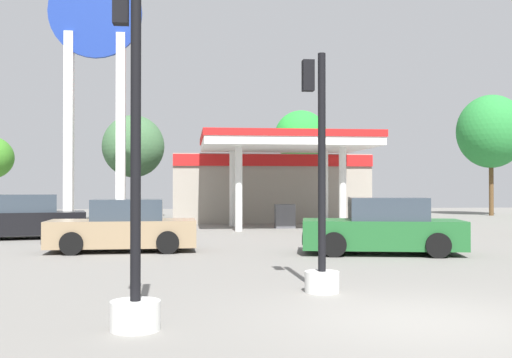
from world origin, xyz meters
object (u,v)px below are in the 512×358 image
object	(u,v)px
station_pole_sign	(95,42)
tree_1	(133,146)
car_4	(123,228)
car_1	(383,228)
traffic_signal_0	(320,219)
tree_3	(491,132)
car_0	(22,219)
tree_2	(301,137)
traffic_signal_1	(134,226)

from	to	relation	value
station_pole_sign	tree_1	xyz separation A→B (m)	(0.93, 9.37, -4.23)
car_4	tree_1	bearing A→B (deg)	94.10
car_1	traffic_signal_0	size ratio (longest dim) A/B	1.10
traffic_signal_0	tree_3	distance (m)	33.23
station_pole_sign	car_1	size ratio (longest dim) A/B	2.81
car_0	car_1	size ratio (longest dim) A/B	1.01
station_pole_sign	car_0	size ratio (longest dim) A/B	2.77
station_pole_sign	tree_2	size ratio (longest dim) A/B	1.95
traffic_signal_1	station_pole_sign	bearing A→B (deg)	99.70
traffic_signal_0	tree_2	world-z (taller)	tree_2
tree_1	tree_2	xyz separation A→B (m)	(10.64, 1.11, 0.77)
traffic_signal_1	traffic_signal_0	bearing A→B (deg)	40.12
tree_3	car_1	bearing A→B (deg)	-123.59
car_1	traffic_signal_0	xyz separation A→B (m)	(-3.13, -6.06, 0.60)
car_1	car_4	distance (m)	7.57
traffic_signal_1	tree_1	bearing A→B (deg)	94.94
station_pole_sign	car_4	size ratio (longest dim) A/B	3.07
car_0	traffic_signal_1	bearing A→B (deg)	-70.59
tree_1	traffic_signal_0	bearing A→B (deg)	-78.23
traffic_signal_0	traffic_signal_1	size ratio (longest dim) A/B	0.91
car_0	tree_1	bearing A→B (deg)	79.42
tree_1	tree_3	distance (m)	23.35
tree_1	car_1	bearing A→B (deg)	-67.48
car_0	tree_1	world-z (taller)	tree_1
tree_2	traffic_signal_0	bearing A→B (deg)	-99.83
car_4	traffic_signal_0	world-z (taller)	traffic_signal_0
tree_1	tree_3	bearing A→B (deg)	1.18
car_0	tree_2	world-z (taller)	tree_2
station_pole_sign	car_1	distance (m)	17.33
traffic_signal_0	tree_1	world-z (taller)	tree_1
car_0	car_1	distance (m)	13.31
car_0	car_1	bearing A→B (deg)	-29.33
station_pole_sign	tree_1	size ratio (longest dim) A/B	2.12
traffic_signal_0	tree_3	world-z (taller)	tree_3
traffic_signal_0	tree_1	distance (m)	28.13
car_0	car_4	distance (m)	6.51
station_pole_sign	car_0	xyz separation A→B (m)	(-1.83, -5.43, -7.87)
car_0	tree_1	xyz separation A→B (m)	(2.77, 14.80, 3.64)
traffic_signal_0	station_pole_sign	bearing A→B (deg)	110.24
station_pole_sign	car_0	world-z (taller)	station_pole_sign
car_1	car_4	world-z (taller)	car_1
car_1	tree_2	world-z (taller)	tree_2
car_1	tree_3	xyz separation A→B (m)	(14.48, 21.80, 4.84)
car_1	tree_3	size ratio (longest dim) A/B	0.60
car_0	car_1	world-z (taller)	car_0
car_1	tree_1	xyz separation A→B (m)	(-8.84, 21.32, 3.65)
tree_2	car_1	bearing A→B (deg)	-94.59
car_4	car_0	bearing A→B (deg)	129.98
traffic_signal_1	tree_3	bearing A→B (deg)	55.79
car_1	tree_1	bearing A→B (deg)	112.52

